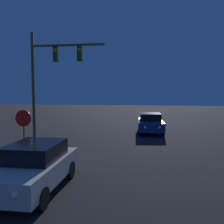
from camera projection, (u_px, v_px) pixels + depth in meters
name	position (u px, v px, depth m)	size (l,w,h in m)	color
car_near	(34.00, 166.00, 8.29)	(1.94, 4.28, 1.55)	beige
car_far	(150.00, 123.00, 19.74)	(2.08, 4.34, 1.55)	navy
traffic_signal_mast	(50.00, 71.00, 15.22)	(4.60, 0.30, 6.87)	brown
stop_sign	(24.00, 125.00, 11.72)	(0.78, 0.07, 2.42)	brown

